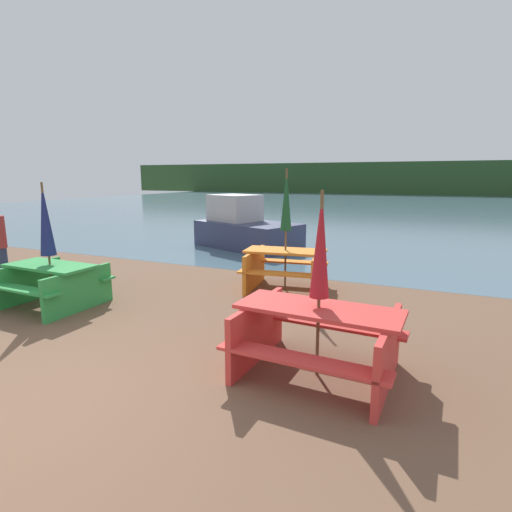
# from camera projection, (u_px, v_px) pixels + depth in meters

# --- Properties ---
(water) EXTENTS (60.00, 50.00, 0.00)m
(water) POSITION_uv_depth(u_px,v_px,m) (385.00, 205.00, 31.68)
(water) COLOR slate
(water) RESTS_ON ground_plane
(far_treeline) EXTENTS (80.00, 1.60, 4.00)m
(far_treeline) POSITION_uv_depth(u_px,v_px,m) (404.00, 178.00, 49.24)
(far_treeline) COLOR #284723
(far_treeline) RESTS_ON water
(picnic_table_red) EXTENTS (1.86, 1.47, 0.79)m
(picnic_table_red) POSITION_uv_depth(u_px,v_px,m) (318.00, 335.00, 4.45)
(picnic_table_red) COLOR red
(picnic_table_red) RESTS_ON ground_plane
(picnic_table_green) EXTENTS (1.58, 1.41, 0.74)m
(picnic_table_green) POSITION_uv_depth(u_px,v_px,m) (52.00, 281.00, 6.84)
(picnic_table_green) COLOR green
(picnic_table_green) RESTS_ON ground_plane
(picnic_table_orange) EXTENTS (1.73, 1.58, 0.80)m
(picnic_table_orange) POSITION_uv_depth(u_px,v_px,m) (285.00, 266.00, 7.84)
(picnic_table_orange) COLOR orange
(picnic_table_orange) RESTS_ON ground_plane
(umbrella_darkgreen) EXTENTS (0.22, 0.22, 2.36)m
(umbrella_darkgreen) POSITION_uv_depth(u_px,v_px,m) (286.00, 201.00, 7.59)
(umbrella_darkgreen) COLOR brown
(umbrella_darkgreen) RESTS_ON ground_plane
(umbrella_crimson) EXTENTS (0.21, 0.21, 2.07)m
(umbrella_crimson) POSITION_uv_depth(u_px,v_px,m) (321.00, 247.00, 4.25)
(umbrella_crimson) COLOR brown
(umbrella_crimson) RESTS_ON ground_plane
(umbrella_navy) EXTENTS (0.25, 0.25, 2.12)m
(umbrella_navy) POSITION_uv_depth(u_px,v_px,m) (45.00, 220.00, 6.63)
(umbrella_navy) COLOR brown
(umbrella_navy) RESTS_ON ground_plane
(boat) EXTENTS (3.68, 2.77, 1.64)m
(boat) POSITION_uv_depth(u_px,v_px,m) (244.00, 228.00, 12.60)
(boat) COLOR #333856
(boat) RESTS_ON water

